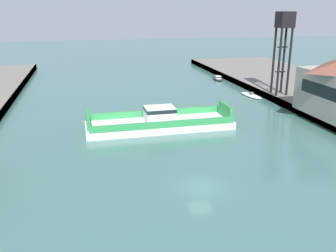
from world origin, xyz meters
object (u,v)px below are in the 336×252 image
at_px(moored_boat_mid_left, 217,78).
at_px(moored_boat_near_left, 251,95).
at_px(crane_tower, 284,32).
at_px(chain_ferry, 160,122).

bearing_deg(moored_boat_mid_left, moored_boat_near_left, -88.59).
distance_m(moored_boat_near_left, crane_tower, 14.86).
relative_size(moored_boat_near_left, moored_boat_mid_left, 1.40).
relative_size(chain_ferry, moored_boat_near_left, 3.05).
bearing_deg(moored_boat_near_left, crane_tower, -52.73).
xyz_separation_m(chain_ferry, crane_tower, (27.69, 12.67, 12.73)).
bearing_deg(moored_boat_mid_left, chain_ferry, -122.35).
height_order(chain_ferry, moored_boat_near_left, chain_ferry).
bearing_deg(chain_ferry, moored_boat_mid_left, 57.65).
distance_m(chain_ferry, moored_boat_mid_left, 43.97).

